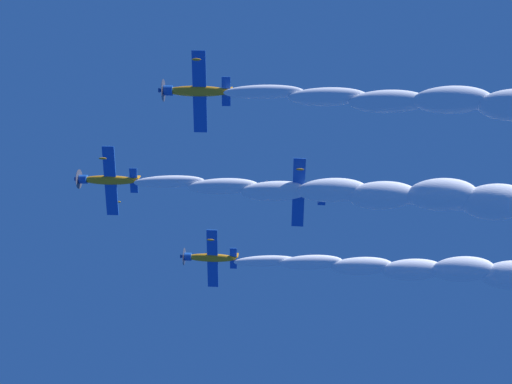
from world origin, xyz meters
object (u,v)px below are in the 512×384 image
Objects in this scene: airplane_left_wingman at (195,91)px; airplane_slot_tail at (295,192)px; airplane_right_wingman at (209,258)px; airplane_lead at (107,180)px.

airplane_slot_tail is at bearing -139.56° from airplane_left_wingman.
airplane_right_wingman is (-4.50, -24.97, 1.96)m from airplane_left_wingman.
airplane_slot_tail is (-8.67, 13.74, -1.58)m from airplane_right_wingman.
airplane_right_wingman is 16.33m from airplane_slot_tail.
airplane_lead is at bearing -57.15° from airplane_left_wingman.
airplane_right_wingman is at bearing -100.22° from airplane_left_wingman.
airplane_lead is 17.39m from airplane_right_wingman.
airplane_right_wingman is at bearing -142.29° from airplane_lead.
airplane_left_wingman is (-9.25, 14.33, -1.65)m from airplane_lead.
airplane_lead reaches higher than airplane_left_wingman.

